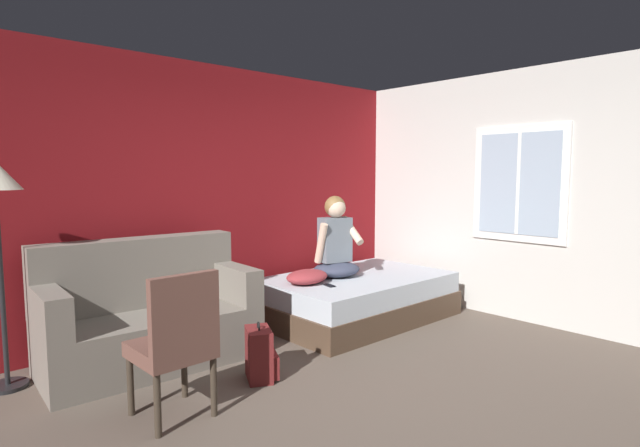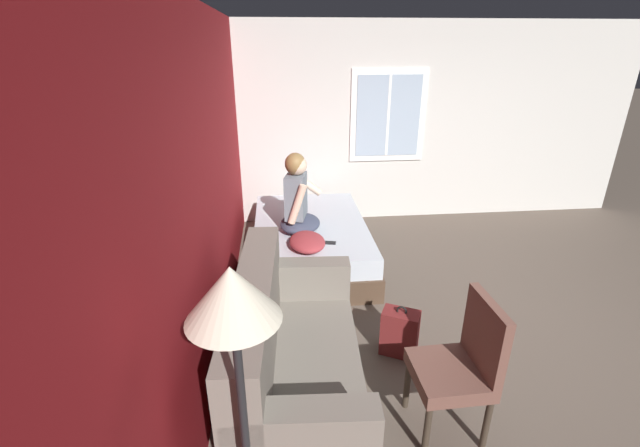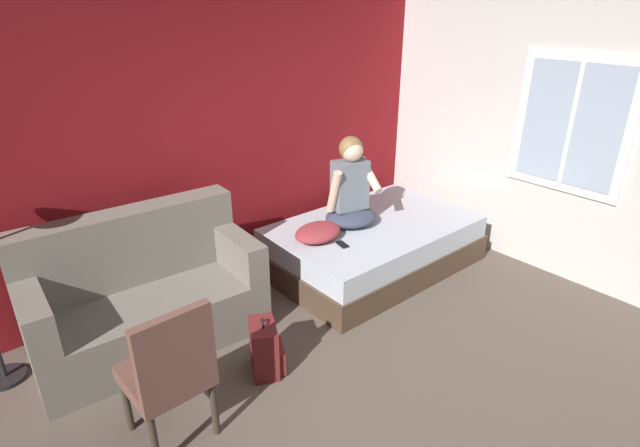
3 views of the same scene
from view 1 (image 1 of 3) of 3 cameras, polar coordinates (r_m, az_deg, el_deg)
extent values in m
plane|color=brown|center=(3.53, 5.15, -21.17)|extent=(40.00, 40.00, 0.00)
cube|color=maroon|center=(5.20, -15.66, 2.82)|extent=(10.71, 0.16, 2.70)
cube|color=silver|center=(5.68, 25.77, 2.69)|extent=(0.16, 6.29, 2.70)
cube|color=white|center=(5.75, 21.78, 4.23)|extent=(0.02, 1.04, 1.24)
cube|color=#9EB2C6|center=(5.74, 21.71, 4.23)|extent=(0.01, 0.88, 1.08)
cube|color=white|center=(5.74, 21.71, 4.23)|extent=(0.01, 0.04, 1.08)
cube|color=#4C3828|center=(5.59, 4.27, -9.49)|extent=(2.06, 1.32, 0.26)
cube|color=silver|center=(5.53, 4.29, -7.09)|extent=(2.00, 1.28, 0.22)
cube|color=slate|center=(4.49, -18.59, -12.41)|extent=(1.74, 0.90, 0.44)
cube|color=slate|center=(4.64, -20.09, -5.25)|extent=(1.71, 0.34, 0.60)
cube|color=slate|center=(4.20, -28.63, -8.70)|extent=(0.23, 0.81, 0.32)
cube|color=slate|center=(4.70, -9.96, -6.59)|extent=(0.23, 0.81, 0.32)
cylinder|color=#382D23|center=(3.84, -15.26, -15.82)|extent=(0.04, 0.04, 0.40)
cylinder|color=#382D23|center=(3.68, -20.84, -16.94)|extent=(0.04, 0.04, 0.40)
cylinder|color=#382D23|center=(3.52, -12.06, -17.76)|extent=(0.04, 0.04, 0.40)
cylinder|color=#382D23|center=(3.36, -18.08, -19.17)|extent=(0.04, 0.04, 0.40)
cube|color=brown|center=(3.50, -16.68, -13.62)|extent=(0.47, 0.47, 0.10)
cube|color=brown|center=(3.25, -15.19, -9.77)|extent=(0.46, 0.07, 0.48)
ellipsoid|color=#383D51|center=(5.44, 1.91, -5.25)|extent=(0.61, 0.55, 0.16)
cube|color=slate|center=(5.42, 1.71, -1.85)|extent=(0.37, 0.27, 0.48)
cylinder|color=beige|center=(5.28, 0.12, -2.27)|extent=(0.13, 0.22, 0.44)
cylinder|color=beige|center=(5.43, 3.68, -0.79)|extent=(0.16, 0.38, 0.29)
sphere|color=beige|center=(5.37, 1.83, 1.77)|extent=(0.21, 0.21, 0.21)
ellipsoid|color=olive|center=(5.38, 1.72, 1.95)|extent=(0.27, 0.27, 0.23)
cube|color=maroon|center=(4.03, -7.00, -14.59)|extent=(0.29, 0.35, 0.40)
cube|color=maroon|center=(4.08, -5.33, -15.67)|extent=(0.15, 0.24, 0.18)
torus|color=black|center=(3.96, -7.04, -11.67)|extent=(0.05, 0.08, 0.09)
ellipsoid|color=#993338|center=(5.10, -1.48, -6.10)|extent=(0.52, 0.42, 0.14)
cube|color=black|center=(5.00, 1.08, -7.09)|extent=(0.10, 0.15, 0.01)
cylinder|color=black|center=(4.57, -32.08, -15.44)|extent=(0.28, 0.28, 0.03)
cylinder|color=black|center=(4.36, -32.60, -6.30)|extent=(0.04, 0.04, 1.45)
camera|label=2|loc=(4.18, -52.53, 14.94)|focal=24.00mm
camera|label=3|loc=(1.24, 2.68, 52.89)|focal=28.00mm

